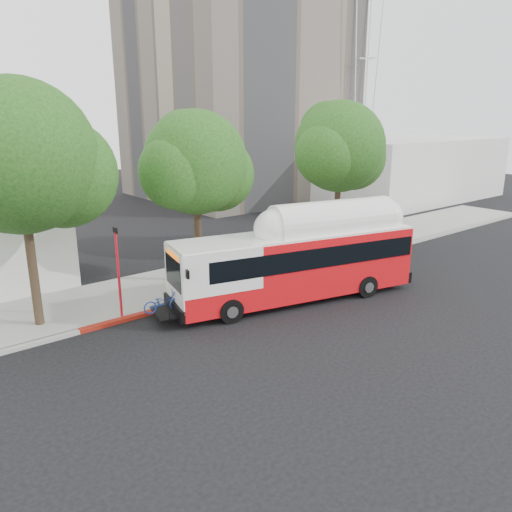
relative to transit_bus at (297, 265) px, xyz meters
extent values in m
plane|color=black|center=(-1.26, -1.18, -1.70)|extent=(120.00, 120.00, 0.00)
cube|color=gray|center=(-1.26, 5.32, -1.63)|extent=(60.00, 5.00, 0.15)
cube|color=gray|center=(-1.26, 2.72, -1.63)|extent=(60.00, 0.30, 0.15)
cube|color=maroon|center=(-4.26, 2.72, -1.62)|extent=(10.00, 0.32, 0.16)
cylinder|color=#2D2116|center=(-10.26, 4.32, 1.34)|extent=(0.36, 0.36, 6.08)
sphere|color=#154213|center=(-10.26, 4.32, 5.14)|extent=(5.80, 5.80, 5.80)
sphere|color=#154213|center=(-8.67, 4.52, 4.38)|extent=(4.35, 4.35, 4.35)
cylinder|color=#2D2116|center=(-2.26, 4.82, 1.02)|extent=(0.36, 0.36, 5.44)
sphere|color=#154213|center=(-2.26, 4.82, 4.42)|extent=(5.00, 5.00, 5.00)
sphere|color=#154213|center=(-0.89, 5.02, 3.74)|extent=(3.75, 3.75, 3.75)
cylinder|color=#2D2116|center=(7.74, 4.62, 1.18)|extent=(0.36, 0.36, 5.76)
sphere|color=#154213|center=(7.74, 4.62, 4.78)|extent=(5.40, 5.40, 5.40)
sphere|color=#154213|center=(9.22, 4.82, 4.06)|extent=(4.05, 4.05, 4.05)
cube|color=gray|center=(16.74, 26.82, 15.80)|extent=(18.00, 18.00, 35.00)
cube|color=silver|center=(28.74, 14.82, 1.30)|extent=(20.00, 12.00, 6.00)
cube|color=red|center=(-0.08, 0.02, 0.01)|extent=(11.70, 5.04, 2.76)
cube|color=black|center=(0.38, -0.09, 0.58)|extent=(10.60, 4.83, 0.91)
cube|color=white|center=(-0.08, 0.02, 1.43)|extent=(11.68, 4.97, 0.10)
cube|color=white|center=(1.77, -0.42, 1.68)|extent=(6.37, 3.26, 0.52)
cube|color=black|center=(-6.16, 1.46, -1.23)|extent=(1.14, 1.84, 0.06)
imported|color=navy|center=(-6.16, 1.46, -0.77)|extent=(0.93, 1.72, 0.86)
cylinder|color=red|center=(-7.33, 2.96, 0.18)|extent=(0.11, 0.11, 3.76)
cube|color=black|center=(-7.33, 2.96, 2.15)|extent=(0.05, 0.38, 0.23)
camera|label=1|loc=(-15.23, -15.77, 6.65)|focal=35.00mm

